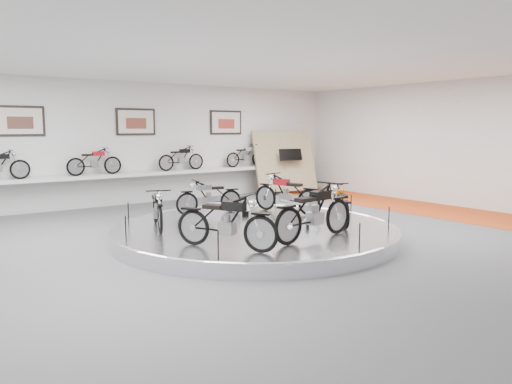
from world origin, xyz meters
TOP-DOWN VIEW (x-y plane):
  - floor at (0.00, 0.00)m, footprint 16.00×16.00m
  - ceiling at (0.00, 0.00)m, footprint 16.00×16.00m
  - wall_back at (0.00, 7.00)m, footprint 16.00×0.00m
  - wall_right at (8.00, 0.00)m, footprint 0.00×14.00m
  - orange_carpet_strip at (6.80, 0.00)m, footprint 2.40×12.60m
  - dado_band at (0.00, 6.98)m, footprint 15.68×0.04m
  - display_platform at (0.00, 0.30)m, footprint 6.40×6.40m
  - platform_rim at (0.00, 0.30)m, footprint 6.40×6.40m
  - shelf at (0.00, 6.70)m, footprint 11.00×0.55m
  - poster_left at (-3.50, 6.96)m, footprint 1.35×0.06m
  - poster_center at (0.00, 6.96)m, footprint 1.35×0.06m
  - poster_right at (3.50, 6.96)m, footprint 1.35×0.06m
  - display_panel at (5.60, 6.10)m, footprint 2.56×1.52m
  - shelf_bike_b at (-1.50, 6.70)m, footprint 1.22×0.43m
  - shelf_bike_c at (1.50, 6.70)m, footprint 1.22×0.43m
  - shelf_bike_d at (4.20, 6.70)m, footprint 1.22×0.43m
  - bike_a at (1.67, 1.22)m, footprint 1.02×1.85m
  - bike_b at (-0.00, 2.31)m, footprint 1.58×0.77m
  - bike_c at (-1.91, 1.32)m, footprint 1.04×1.63m
  - bike_d at (-1.70, -1.14)m, footprint 1.39×1.84m
  - bike_e at (0.15, -1.50)m, footprint 1.97×0.90m
  - bike_f at (1.75, -0.65)m, footprint 1.33×1.59m

SIDE VIEW (x-z plane):
  - floor at x=0.00m, z-range 0.00..0.00m
  - orange_carpet_strip at x=6.80m, z-range 0.00..0.01m
  - display_platform at x=0.00m, z-range 0.00..0.30m
  - platform_rim at x=0.00m, z-range 0.22..0.32m
  - dado_band at x=0.00m, z-range 0.00..1.10m
  - bike_b at x=0.00m, z-range 0.30..1.19m
  - bike_c at x=-1.91m, z-range 0.30..1.21m
  - bike_f at x=1.75m, z-range 0.30..1.21m
  - bike_a at x=1.67m, z-range 0.30..1.33m
  - bike_d at x=-1.70m, z-range 0.30..1.34m
  - bike_e at x=0.15m, z-range 0.30..1.42m
  - shelf at x=0.00m, z-range 0.95..1.05m
  - display_panel at x=5.60m, z-range 0.10..2.40m
  - shelf_bike_b at x=-1.50m, z-range 1.05..1.78m
  - shelf_bike_c at x=1.50m, z-range 1.05..1.78m
  - shelf_bike_d at x=4.20m, z-range 1.05..1.78m
  - wall_back at x=0.00m, z-range -6.00..10.00m
  - wall_right at x=8.00m, z-range -5.00..9.00m
  - poster_left at x=-3.50m, z-range 2.26..3.14m
  - poster_center at x=0.00m, z-range 2.26..3.14m
  - poster_right at x=3.50m, z-range 2.26..3.14m
  - ceiling at x=0.00m, z-range 4.00..4.00m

